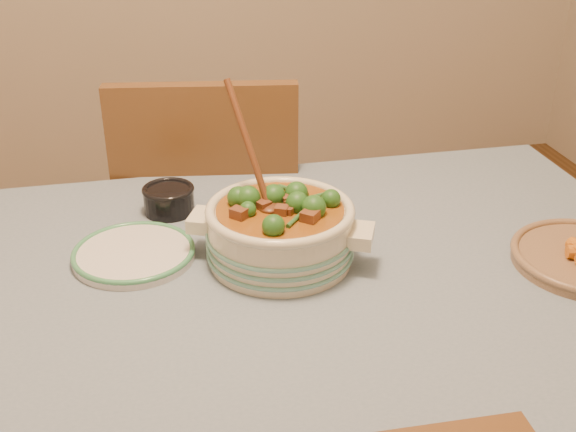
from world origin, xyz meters
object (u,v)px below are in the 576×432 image
Objects in this scene: white_plate at (134,253)px; condiment_bowl at (169,198)px; chair_far at (211,222)px; stew_casserole at (280,227)px; dining_table at (254,329)px.

condiment_bowl is at bearing 66.50° from white_plate.
white_plate is at bearing -113.50° from condiment_bowl.
condiment_bowl is 0.15× the size of chair_far.
chair_far is at bearing 69.79° from condiment_bowl.
stew_casserole is 1.17× the size of white_plate.
white_plate is 2.18× the size of condiment_bowl.
stew_casserole is at bearing 52.89° from dining_table.
condiment_bowl is (0.08, 0.19, 0.02)m from white_plate.
condiment_bowl reaches higher than white_plate.
stew_casserole is 0.63m from chair_far.
stew_casserole is 0.32m from condiment_bowl.
chair_far is at bearing 91.11° from dining_table.
stew_casserole is at bearing -13.03° from white_plate.
dining_table is 11.79× the size of condiment_bowl.
dining_table is 5.42× the size of white_plate.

